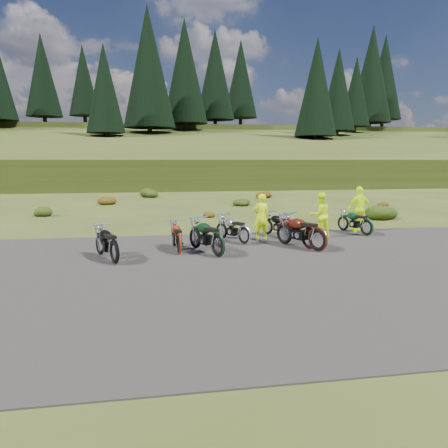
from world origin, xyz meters
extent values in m
plane|color=#364115|center=(0.00, 0.00, 0.00)|extent=(300.00, 300.00, 0.00)
cube|color=black|center=(0.00, -2.00, 0.00)|extent=(20.00, 12.00, 0.04)
cube|color=#344216|center=(0.00, 110.00, 0.00)|extent=(300.00, 90.00, 9.17)
cylinder|color=black|center=(-21.00, 69.00, 9.48)|extent=(0.70, 0.70, 2.20)
cone|color=black|center=(-21.00, 69.00, 17.38)|extent=(6.16, 6.16, 14.00)
cylinder|color=black|center=(-15.00, 75.00, 10.27)|extent=(0.70, 0.70, 2.20)
cone|color=black|center=(-15.00, 75.00, 17.67)|extent=(5.72, 5.72, 13.00)
cylinder|color=black|center=(-9.00, 50.00, 5.69)|extent=(0.70, 0.70, 2.20)
cone|color=black|center=(-9.00, 50.00, 12.59)|extent=(5.28, 5.28, 12.00)
cylinder|color=black|center=(-3.00, 56.00, 6.88)|extent=(0.70, 0.70, 2.20)
cone|color=black|center=(-3.00, 56.00, 16.78)|extent=(7.92, 7.92, 18.00)
cylinder|color=black|center=(3.00, 62.00, 8.08)|extent=(0.70, 0.70, 2.20)
cone|color=black|center=(3.00, 62.00, 17.48)|extent=(7.48, 7.48, 17.00)
cylinder|color=black|center=(9.00, 68.00, 9.28)|extent=(0.70, 0.70, 2.20)
cone|color=black|center=(9.00, 68.00, 18.18)|extent=(7.04, 7.04, 16.00)
cylinder|color=black|center=(15.00, 74.00, 10.27)|extent=(0.70, 0.70, 2.20)
cone|color=black|center=(15.00, 74.00, 18.67)|extent=(6.60, 6.60, 15.00)
cylinder|color=black|center=(21.00, 49.00, 5.49)|extent=(0.70, 0.70, 2.20)
cone|color=black|center=(21.00, 49.00, 13.39)|extent=(6.16, 6.16, 14.00)
cylinder|color=black|center=(27.00, 55.00, 6.68)|extent=(0.70, 0.70, 2.20)
cone|color=black|center=(27.00, 55.00, 14.08)|extent=(5.72, 5.72, 13.00)
cylinder|color=black|center=(33.00, 61.00, 7.88)|extent=(0.70, 0.70, 2.20)
cone|color=black|center=(33.00, 61.00, 14.78)|extent=(5.28, 5.28, 12.00)
cylinder|color=black|center=(39.00, 67.00, 9.08)|extent=(0.70, 0.70, 2.20)
cone|color=black|center=(39.00, 67.00, 18.98)|extent=(7.92, 7.92, 18.00)
cylinder|color=black|center=(45.00, 73.00, 10.27)|extent=(0.70, 0.70, 2.20)
cone|color=black|center=(45.00, 73.00, 19.67)|extent=(7.48, 7.48, 17.00)
ellipsoid|color=#22350D|center=(-9.10, 11.30, 0.31)|extent=(1.03, 1.03, 0.61)
ellipsoid|color=#61300C|center=(-6.20, 16.60, 0.38)|extent=(1.30, 1.30, 0.77)
ellipsoid|color=#22350D|center=(-3.30, 21.90, 0.46)|extent=(1.56, 1.56, 0.92)
ellipsoid|color=#61300C|center=(-0.40, 9.20, 0.23)|extent=(0.77, 0.77, 0.45)
ellipsoid|color=#22350D|center=(2.50, 14.50, 0.31)|extent=(1.03, 1.03, 0.61)
ellipsoid|color=#61300C|center=(5.40, 19.80, 0.38)|extent=(1.30, 1.30, 0.77)
ellipsoid|color=#22350D|center=(8.30, 7.10, 0.46)|extent=(1.56, 1.56, 0.92)
ellipsoid|color=#61300C|center=(11.20, 12.40, 0.23)|extent=(0.77, 0.77, 0.45)
imported|color=#CFF10C|center=(0.69, 2.37, 0.86)|extent=(0.65, 0.45, 1.73)
imported|color=#CFF10C|center=(3.06, 2.50, 0.86)|extent=(0.94, 0.79, 1.73)
imported|color=#CFF10C|center=(5.20, 3.53, 0.94)|extent=(1.15, 0.59, 1.89)
camera|label=1|loc=(-3.41, -13.26, 3.02)|focal=35.00mm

